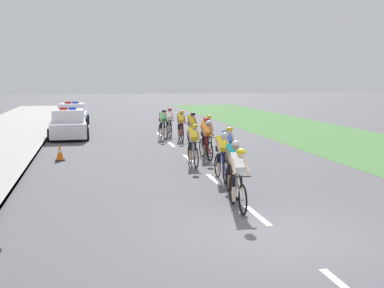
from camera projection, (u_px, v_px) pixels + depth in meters
ground_plane at (281, 235)px, 9.69m from camera, size 160.00×160.00×0.00m
kerb_edge at (41, 145)px, 22.02m from camera, size 0.16×60.00×0.13m
grass_verge at (335, 138)px, 25.05m from camera, size 7.00×60.00×0.01m
lane_markings_centre at (199, 167)px, 16.88m from camera, size 0.14×21.60×0.01m
cyclist_lead at (238, 177)px, 11.46m from camera, size 0.43×1.72×1.56m
cyclist_second at (233, 167)px, 12.82m from camera, size 0.44×1.72×1.56m
cyclist_third at (222, 155)px, 14.64m from camera, size 0.42×1.72×1.56m
cyclist_fourth at (227, 148)px, 16.11m from camera, size 0.44×1.72×1.56m
cyclist_fifth at (193, 144)px, 17.16m from camera, size 0.42×1.72×1.56m
cyclist_sixth at (206, 139)px, 18.55m from camera, size 0.44×1.72×1.56m
cyclist_seventh at (206, 135)px, 19.70m from camera, size 0.45×1.72×1.56m
cyclist_eighth at (207, 131)px, 21.07m from camera, size 0.42×1.72×1.56m
cyclist_ninth at (192, 128)px, 22.55m from camera, size 0.42×1.72×1.56m
cyclist_tenth at (181, 125)px, 23.93m from camera, size 0.42×1.72×1.56m
cyclist_eleventh at (169, 122)px, 25.64m from camera, size 0.42×1.72×1.56m
cyclist_twelfth at (163, 124)px, 24.48m from camera, size 0.45×1.72×1.56m
police_car_nearest at (68, 125)px, 25.04m from camera, size 2.10×4.45×1.59m
police_car_second at (72, 116)px, 30.67m from camera, size 2.11×4.45×1.59m
traffic_cone_mid at (60, 153)px, 18.21m from camera, size 0.36×0.36×0.64m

